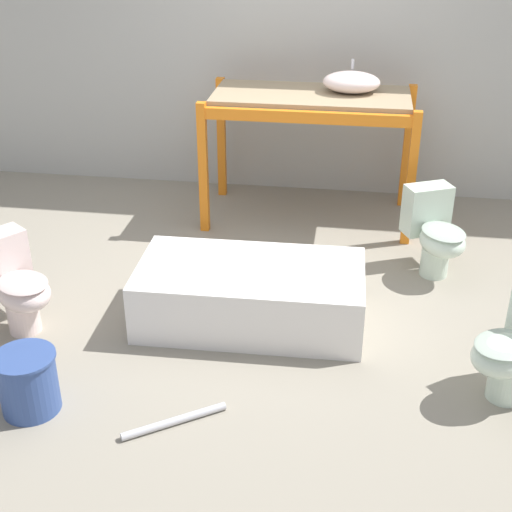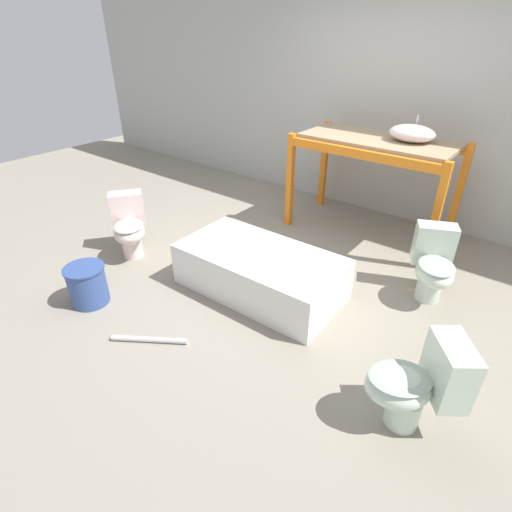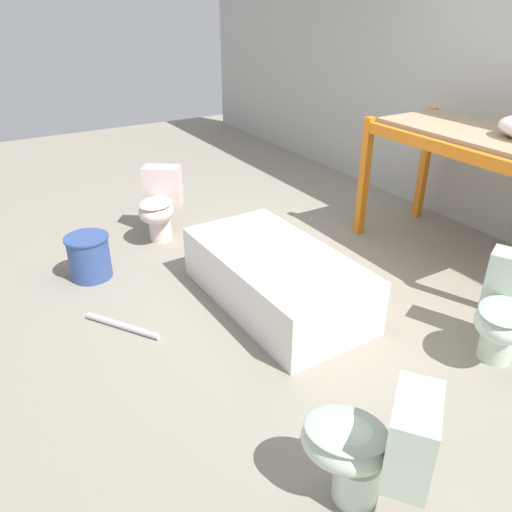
% 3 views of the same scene
% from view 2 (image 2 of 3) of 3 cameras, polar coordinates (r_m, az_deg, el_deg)
% --- Properties ---
extents(ground_plane, '(12.00, 12.00, 0.00)m').
position_cam_2_polar(ground_plane, '(4.07, 5.80, -1.58)').
color(ground_plane, gray).
extents(warehouse_wall_rear, '(10.80, 0.08, 3.20)m').
position_cam_2_polar(warehouse_wall_rear, '(5.18, 19.19, 22.86)').
color(warehouse_wall_rear, '#ADADA8').
rests_on(warehouse_wall_rear, ground_plane).
extents(shelving_rack, '(1.73, 0.85, 1.09)m').
position_cam_2_polar(shelving_rack, '(4.61, 16.75, 13.70)').
color(shelving_rack, orange).
rests_on(shelving_rack, ground_plane).
extents(sink_basin, '(0.46, 0.35, 0.25)m').
position_cam_2_polar(sink_basin, '(4.51, 21.39, 16.01)').
color(sink_basin, silver).
rests_on(sink_basin, shelving_rack).
extents(bathtub_main, '(1.48, 0.80, 0.40)m').
position_cam_2_polar(bathtub_main, '(3.59, 0.57, -1.83)').
color(bathtub_main, white).
rests_on(bathtub_main, ground_plane).
extents(toilet_near, '(0.63, 0.59, 0.64)m').
position_cam_2_polar(toilet_near, '(2.61, 22.01, -16.57)').
color(toilet_near, silver).
rests_on(toilet_near, ground_plane).
extents(toilet_far, '(0.63, 0.58, 0.64)m').
position_cam_2_polar(toilet_far, '(4.33, -17.68, 4.15)').
color(toilet_far, silver).
rests_on(toilet_far, ground_plane).
extents(toilet_extra, '(0.52, 0.63, 0.64)m').
position_cam_2_polar(toilet_extra, '(3.79, 24.03, -1.07)').
color(toilet_extra, silver).
rests_on(toilet_extra, ground_plane).
extents(bucket_white, '(0.34, 0.34, 0.36)m').
position_cam_2_polar(bucket_white, '(3.76, -22.95, -3.72)').
color(bucket_white, '#334C8C').
rests_on(bucket_white, ground_plane).
extents(loose_pipe, '(0.52, 0.37, 0.04)m').
position_cam_2_polar(loose_pipe, '(3.27, -15.02, -11.44)').
color(loose_pipe, '#B7B7BC').
rests_on(loose_pipe, ground_plane).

